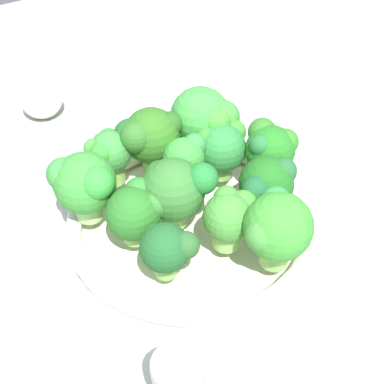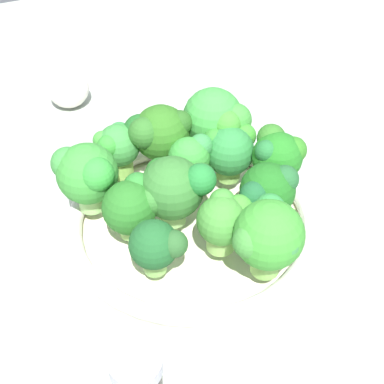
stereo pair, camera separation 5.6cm
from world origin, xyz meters
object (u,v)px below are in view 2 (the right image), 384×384
object	(u,v)px
broccoli_floret_9	(158,133)
broccoli_floret_11	(267,190)
broccoli_floret_4	(230,148)
broccoli_floret_5	(268,236)
broccoli_floret_2	(156,245)
broccoli_floret_7	(277,155)
broccoli_floret_0	(117,146)
broccoli_floret_10	(224,219)
garlic_bulb	(68,87)
bowl	(192,224)
broccoli_floret_8	(86,174)
broccoli_floret_6	(190,158)
broccoli_floret_12	(179,185)
broccoli_floret_3	(133,205)
broccoli_floret_1	(217,120)

from	to	relation	value
broccoli_floret_9	broccoli_floret_11	world-z (taller)	broccoli_floret_9
broccoli_floret_4	broccoli_floret_5	xyz separation A→B (cm)	(-13.21, 2.76, 0.86)
broccoli_floret_2	broccoli_floret_7	distance (cm)	16.28
broccoli_floret_0	broccoli_floret_10	bearing A→B (deg)	-157.26
broccoli_floret_4	garlic_bulb	size ratio (longest dim) A/B	1.12
bowl	broccoli_floret_8	world-z (taller)	broccoli_floret_8
broccoli_floret_2	broccoli_floret_6	size ratio (longest dim) A/B	0.90
broccoli_floret_0	broccoli_floret_12	world-z (taller)	broccoli_floret_12
broccoli_floret_0	broccoli_floret_6	size ratio (longest dim) A/B	0.99
broccoli_floret_11	broccoli_floret_3	bearing A→B (deg)	75.25
bowl	broccoli_floret_5	xyz separation A→B (cm)	(-9.19, -3.21, 6.00)
broccoli_floret_9	broccoli_floret_12	bearing A→B (deg)	173.62
bowl	broccoli_floret_0	size ratio (longest dim) A/B	4.20
bowl	broccoli_floret_11	size ratio (longest dim) A/B	4.01
broccoli_floret_0	garlic_bulb	world-z (taller)	broccoli_floret_0
broccoli_floret_1	broccoli_floret_2	distance (cm)	17.59
broccoli_floret_0	broccoli_floret_1	world-z (taller)	broccoli_floret_1
broccoli_floret_3	broccoli_floret_6	bearing A→B (deg)	-62.15
broccoli_floret_3	garlic_bulb	size ratio (longest dim) A/B	1.10
bowl	broccoli_floret_0	world-z (taller)	broccoli_floret_0
broccoli_floret_2	broccoli_floret_7	bearing A→B (deg)	-69.50
broccoli_floret_12	garlic_bulb	bearing A→B (deg)	8.63
broccoli_floret_4	broccoli_floret_12	distance (cm)	8.40
broccoli_floret_8	broccoli_floret_12	world-z (taller)	same
broccoli_floret_1	broccoli_floret_11	size ratio (longest dim) A/B	1.28
broccoli_floret_7	broccoli_floret_10	world-z (taller)	broccoli_floret_7
broccoli_floret_6	broccoli_floret_12	size ratio (longest dim) A/B	0.84
broccoli_floret_8	broccoli_floret_11	size ratio (longest dim) A/B	1.17
broccoli_floret_7	broccoli_floret_4	bearing A→B (deg)	44.66
broccoli_floret_0	broccoli_floret_2	world-z (taller)	broccoli_floret_0
broccoli_floret_12	garlic_bulb	size ratio (longest dim) A/B	1.33
broccoli_floret_1	broccoli_floret_7	distance (cm)	8.02
broccoli_floret_8	broccoli_floret_6	bearing A→B (deg)	-95.23
broccoli_floret_0	broccoli_floret_9	bearing A→B (deg)	-99.30
broccoli_floret_3	broccoli_floret_9	size ratio (longest dim) A/B	0.81
broccoli_floret_9	broccoli_floret_12	size ratio (longest dim) A/B	1.02
broccoli_floret_6	broccoli_floret_7	bearing A→B (deg)	-113.85
broccoli_floret_3	broccoli_floret_11	xyz separation A→B (cm)	(-3.28, -12.44, 0.28)
bowl	broccoli_floret_3	bearing A→B (deg)	89.82
broccoli_floret_9	broccoli_floret_7	bearing A→B (deg)	-128.06
broccoli_floret_1	broccoli_floret_4	bearing A→B (deg)	177.50
broccoli_floret_5	broccoli_floret_3	bearing A→B (deg)	45.01
broccoli_floret_2	broccoli_floret_9	distance (cm)	14.54
broccoli_floret_2	broccoli_floret_10	distance (cm)	6.78
broccoli_floret_12	garlic_bulb	distance (cm)	29.18
garlic_bulb	broccoli_floret_11	bearing A→B (deg)	-159.10
broccoli_floret_6	broccoli_floret_10	world-z (taller)	broccoli_floret_6
broccoli_floret_1	broccoli_floret_6	xyz separation A→B (cm)	(-3.69, 4.65, -1.01)
broccoli_floret_2	broccoli_floret_5	bearing A→B (deg)	-113.83
broccoli_floret_5	broccoli_floret_12	world-z (taller)	broccoli_floret_5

